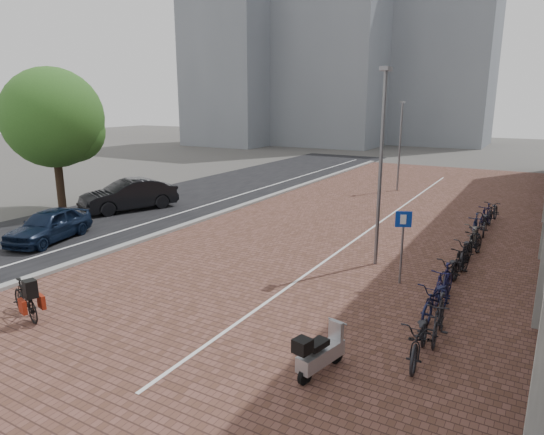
{
  "coord_description": "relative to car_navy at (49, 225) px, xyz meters",
  "views": [
    {
      "loc": [
        8.43,
        -8.63,
        5.49
      ],
      "look_at": [
        0.0,
        6.0,
        1.3
      ],
      "focal_mm": 31.37,
      "sensor_mm": 36.0,
      "label": 1
    }
  ],
  "objects": [
    {
      "name": "hero_bike",
      "position": [
        5.61,
        -4.71,
        -0.13
      ],
      "size": [
        1.74,
        0.91,
        1.18
      ],
      "rotation": [
        0.0,
        0.0,
        1.3
      ],
      "color": "black",
      "rests_on": "ground"
    },
    {
      "name": "street_asphalt",
      "position": [
        -0.64,
        9.27,
        -0.65
      ],
      "size": [
        8.0,
        50.0,
        0.03
      ],
      "primitive_type": "cube",
      "color": "black",
      "rests_on": "ground"
    },
    {
      "name": "curb",
      "position": [
        3.26,
        9.27,
        -0.58
      ],
      "size": [
        0.35,
        42.0,
        0.14
      ],
      "primitive_type": "cube",
      "color": "gray",
      "rests_on": "ground"
    },
    {
      "name": "parking_sign",
      "position": [
        13.36,
        2.4,
        0.88
      ],
      "size": [
        0.45,
        0.24,
        2.3
      ],
      "rotation": [
        0.0,
        0.0,
        0.43
      ],
      "color": "slate",
      "rests_on": "ground"
    },
    {
      "name": "bg_towers",
      "position": [
        -5.98,
        46.2,
        13.31
      ],
      "size": [
        33.0,
        23.0,
        32.0
      ],
      "color": "gray",
      "rests_on": "ground"
    },
    {
      "name": "parking_line",
      "position": [
        10.56,
        9.27,
        -0.62
      ],
      "size": [
        0.1,
        30.0,
        0.0
      ],
      "primitive_type": "cube",
      "color": "white",
      "rests_on": "plaza_brick"
    },
    {
      "name": "plaza_brick",
      "position": [
        10.36,
        9.27,
        -0.64
      ],
      "size": [
        14.5,
        42.0,
        0.04
      ],
      "primitive_type": "cube",
      "color": "brown",
      "rests_on": "ground"
    },
    {
      "name": "car_dark",
      "position": [
        -1.35,
        5.52,
        0.13
      ],
      "size": [
        3.31,
        5.04,
        1.57
      ],
      "primitive_type": "imported",
      "rotation": [
        0.0,
        0.0,
        -0.38
      ],
      "color": "black",
      "rests_on": "ground"
    },
    {
      "name": "street_tree",
      "position": [
        -4.22,
        3.94,
        3.84
      ],
      "size": [
        4.86,
        4.86,
        7.06
      ],
      "color": "#382619",
      "rests_on": "ground"
    },
    {
      "name": "lamp_far",
      "position": [
        9.03,
        17.67,
        2.03
      ],
      "size": [
        0.12,
        0.12,
        5.36
      ],
      "primitive_type": "cylinder",
      "color": "slate",
      "rests_on": "ground"
    },
    {
      "name": "lamp_near",
      "position": [
        12.16,
        3.78,
        2.56
      ],
      "size": [
        0.12,
        0.12,
        6.43
      ],
      "primitive_type": "cylinder",
      "color": "slate",
      "rests_on": "ground"
    },
    {
      "name": "lane_line",
      "position": [
        1.36,
        9.27,
        -0.63
      ],
      "size": [
        0.12,
        44.0,
        0.0
      ],
      "primitive_type": "cube",
      "color": "white",
      "rests_on": "street_asphalt"
    },
    {
      "name": "scooter_front",
      "position": [
        13.3,
        -3.3,
        -0.14
      ],
      "size": [
        0.78,
        1.55,
        1.02
      ],
      "primitive_type": null,
      "rotation": [
        0.0,
        0.0,
        -0.22
      ],
      "color": "#B2B2B7",
      "rests_on": "ground"
    },
    {
      "name": "bike_row",
      "position": [
        14.86,
        5.17,
        -0.13
      ],
      "size": [
        1.09,
        15.82,
        1.05
      ],
      "color": "black",
      "rests_on": "ground"
    },
    {
      "name": "car_navy",
      "position": [
        0.0,
        0.0,
        0.0
      ],
      "size": [
        2.42,
        4.08,
        1.3
      ],
      "primitive_type": "imported",
      "rotation": [
        0.0,
        0.0,
        0.25
      ],
      "color": "black",
      "rests_on": "ground"
    },
    {
      "name": "ground",
      "position": [
        8.36,
        -2.73,
        -0.65
      ],
      "size": [
        140.0,
        140.0,
        0.0
      ],
      "primitive_type": "plane",
      "color": "#474442",
      "rests_on": "ground"
    }
  ]
}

